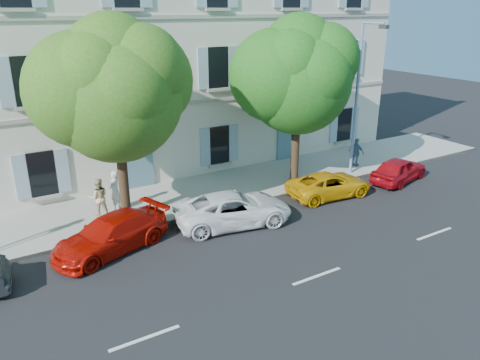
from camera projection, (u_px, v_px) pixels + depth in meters
ground at (252, 230)px, 18.76m from camera, size 90.00×90.00×0.00m
sidewalk at (202, 193)px, 22.30m from camera, size 36.00×4.50×0.15m
kerb at (224, 209)px, 20.56m from camera, size 36.00×0.16×0.16m
building at (150, 56)px, 24.86m from camera, size 28.00×7.00×12.00m
car_red_coupe at (111, 234)px, 16.99m from camera, size 4.83×3.17×1.30m
car_white_coupe at (234, 209)px, 19.08m from camera, size 5.15×3.11×1.34m
car_yellow_supercar at (329, 185)px, 21.98m from camera, size 4.27×2.27×1.14m
car_red_hatchback at (399, 170)px, 23.83m from camera, size 3.99×2.35×1.27m
tree_left at (116, 96)px, 17.69m from camera, size 5.11×5.11×7.92m
tree_right at (298, 81)px, 21.98m from camera, size 5.06×5.06×7.79m
street_lamp at (359, 92)px, 23.26m from camera, size 0.26×1.62×7.62m
pedestrian_a at (115, 191)px, 20.00m from camera, size 0.76×0.75×1.78m
pedestrian_b at (99, 197)px, 19.43m from camera, size 0.90×0.76×1.66m
pedestrian_c at (356, 152)px, 25.64m from camera, size 0.61×1.00×1.58m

